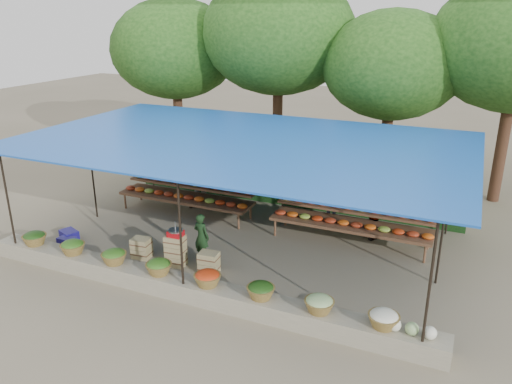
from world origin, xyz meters
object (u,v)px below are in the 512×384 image
at_px(crate_counter, 175,253).
at_px(vendor_seated, 201,237).
at_px(blue_crate_front, 69,236).
at_px(blue_crate_back, 67,242).
at_px(weighing_scale, 176,233).

xyz_separation_m(crate_counter, vendor_seated, (0.43, 0.55, 0.28)).
relative_size(crate_counter, vendor_seated, 2.00).
distance_m(blue_crate_front, blue_crate_back, 0.37).
bearing_deg(weighing_scale, blue_crate_front, 179.79).
height_order(blue_crate_front, blue_crate_back, blue_crate_front).
relative_size(crate_counter, blue_crate_back, 5.44).
distance_m(crate_counter, blue_crate_back, 3.11).
bearing_deg(vendor_seated, weighing_scale, 66.84).
distance_m(weighing_scale, blue_crate_back, 3.25).
bearing_deg(crate_counter, blue_crate_front, 179.79).
height_order(weighing_scale, blue_crate_front, weighing_scale).
bearing_deg(blue_crate_front, weighing_scale, 20.90).
distance_m(weighing_scale, blue_crate_front, 3.45).
height_order(vendor_seated, blue_crate_front, vendor_seated).
bearing_deg(vendor_seated, crate_counter, 62.76).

